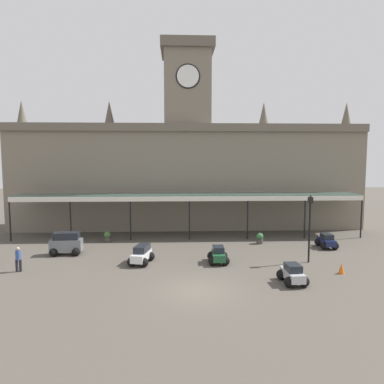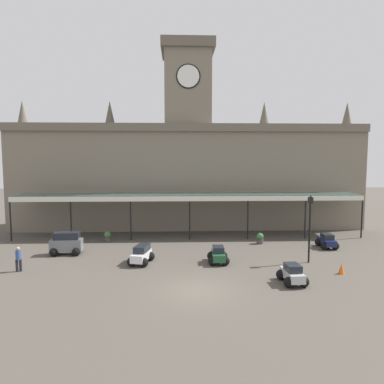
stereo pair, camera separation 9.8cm
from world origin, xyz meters
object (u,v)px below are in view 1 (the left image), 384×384
Objects in this scene: car_grey_van at (66,244)px; car_green_sedan at (218,256)px; planter_near_kerb at (107,236)px; planter_forecourt_centre at (260,238)px; traffic_cone at (341,268)px; car_silver_sedan at (293,275)px; victorian_lamppost at (310,221)px; car_white_estate at (141,255)px; pedestrian_beside_cars at (18,258)px; car_navy_sedan at (327,242)px.

car_green_sedan is (11.61, -2.62, -0.30)m from car_grey_van.
planter_near_kerb and planter_forecourt_centre have the same top height.
traffic_cone is 19.50m from planter_near_kerb.
car_silver_sedan reaches higher than planter_forecourt_centre.
victorian_lamppost is at bearing -23.66° from planter_near_kerb.
traffic_cone is at bearing -64.80° from victorian_lamppost.
victorian_lamppost is 17.46m from planter_near_kerb.
car_white_estate reaches higher than traffic_cone.
car_green_sedan is 13.57m from pedestrian_beside_cars.
traffic_cone is at bearing -15.53° from car_grey_van.
planter_forecourt_centre is (9.86, 5.36, -0.07)m from car_white_estate.
traffic_cone is 0.73× the size of planter_forecourt_centre.
planter_forecourt_centre is (0.36, 9.81, -0.01)m from car_silver_sedan.
car_white_estate is 6.60m from car_grey_van.
car_grey_van is at bearing -176.68° from car_navy_sedan.
planter_near_kerb is 1.00× the size of planter_forecourt_centre.
car_silver_sedan is 1.01× the size of car_green_sedan.
car_grey_van is at bearing 171.16° from victorian_lamppost.
car_silver_sedan is at bearing -92.08° from planter_forecourt_centre.
car_green_sedan is 1.24× the size of pedestrian_beside_cars.
car_green_sedan is at bearing 6.14° from pedestrian_beside_cars.
car_white_estate is 1.15× the size of car_green_sedan.
car_green_sedan is at bearing -36.00° from planter_near_kerb.
car_grey_van reaches higher than car_silver_sedan.
car_grey_van is (-6.09, 2.52, 0.24)m from car_white_estate.
car_silver_sedan is at bearing -24.10° from car_grey_van.
planter_forecourt_centre is at bearing 112.61° from traffic_cone.
car_green_sedan is 0.42× the size of victorian_lamppost.
pedestrian_beside_cars reaches higher than planter_near_kerb.
car_navy_sedan is at bearing 55.40° from car_silver_sedan.
pedestrian_beside_cars is at bearing -176.44° from victorian_lamppost.
car_navy_sedan is 9.98m from car_silver_sedan.
car_green_sedan is at bearing 178.23° from victorian_lamppost.
traffic_cone is 0.73× the size of planter_near_kerb.
car_silver_sedan is 17.27m from planter_near_kerb.
car_silver_sedan is 5.51m from victorian_lamppost.
planter_forecourt_centre is at bearing 87.92° from car_silver_sedan.
planter_near_kerb reaches higher than traffic_cone.
pedestrian_beside_cars reaches higher than car_navy_sedan.
car_silver_sedan is at bearing -25.10° from car_white_estate.
car_navy_sedan is at bearing -8.64° from planter_near_kerb.
car_green_sedan is (5.52, -0.10, -0.06)m from car_white_estate.
pedestrian_beside_cars is at bearing -158.81° from planter_forecourt_centre.
victorian_lamppost is (-3.09, -4.06, 2.54)m from car_navy_sedan.
pedestrian_beside_cars is (-17.47, 2.90, 0.41)m from car_silver_sedan.
car_white_estate is (-15.17, -3.76, 0.06)m from car_navy_sedan.
pedestrian_beside_cars is 20.19m from victorian_lamppost.
car_navy_sedan is 2.95× the size of traffic_cone.
planter_forecourt_centre is (13.60, -1.27, 0.00)m from planter_near_kerb.
car_navy_sedan is 5.54m from planter_forecourt_centre.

